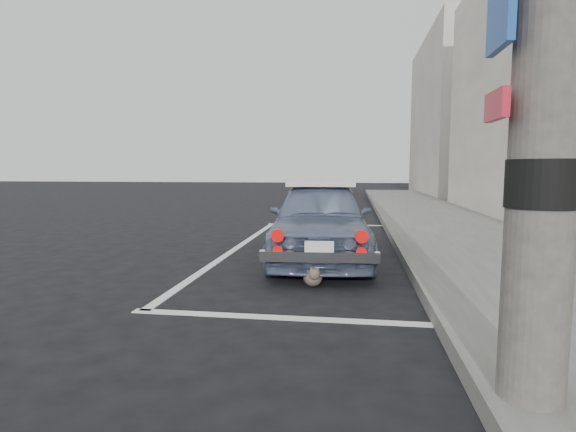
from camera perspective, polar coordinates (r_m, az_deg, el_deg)
name	(u,v)px	position (r m, az deg, el deg)	size (l,w,h in m)	color
ground	(247,300)	(4.81, -5.26, -10.64)	(80.00, 80.00, 0.00)	black
sidewalk	(506,263)	(6.93, 25.96, -5.40)	(2.80, 40.00, 0.15)	#60605C
building_far	(458,117)	(25.17, 20.74, 11.64)	(3.50, 10.00, 8.00)	#B4AEA3
pline_rear	(287,318)	(4.25, -0.15, -12.83)	(3.00, 0.12, 0.01)	silver
pline_front	(329,225)	(11.08, 5.17, -1.11)	(3.00, 0.12, 0.01)	silver
pline_side	(237,248)	(7.86, -6.54, -4.07)	(0.12, 7.00, 0.01)	silver
retro_coupe	(320,219)	(6.82, 4.13, -0.38)	(1.67, 3.67, 1.22)	slate
cat	(313,276)	(5.31, 3.19, -7.61)	(0.29, 0.51, 0.27)	#77665A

